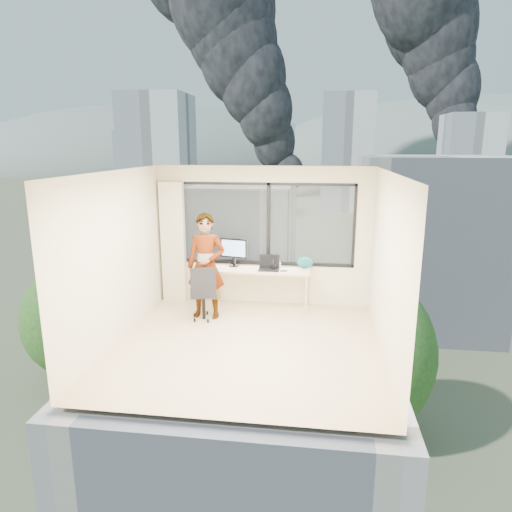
% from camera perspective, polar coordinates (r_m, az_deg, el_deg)
% --- Properties ---
extents(floor, '(4.00, 4.00, 0.01)m').
position_cam_1_polar(floor, '(7.10, -1.11, -10.98)').
color(floor, tan).
rests_on(floor, ground).
extents(ceiling, '(4.00, 4.00, 0.01)m').
position_cam_1_polar(ceiling, '(6.46, -1.22, 10.48)').
color(ceiling, white).
rests_on(ceiling, ground).
extents(wall_front, '(4.00, 0.01, 2.60)m').
position_cam_1_polar(wall_front, '(4.78, -4.90, -6.68)').
color(wall_front, beige).
rests_on(wall_front, ground).
extents(wall_left, '(0.01, 4.00, 2.60)m').
position_cam_1_polar(wall_left, '(7.24, -17.01, -0.19)').
color(wall_left, beige).
rests_on(wall_left, ground).
extents(wall_right, '(0.01, 4.00, 2.60)m').
position_cam_1_polar(wall_right, '(6.66, 16.11, -1.31)').
color(wall_right, beige).
rests_on(wall_right, ground).
extents(window_wall, '(3.30, 0.16, 1.55)m').
position_cam_1_polar(window_wall, '(8.55, 1.24, 4.01)').
color(window_wall, black).
rests_on(window_wall, ground).
extents(curtain, '(0.45, 0.14, 2.30)m').
position_cam_1_polar(curtain, '(8.87, -10.29, 1.68)').
color(curtain, beige).
rests_on(curtain, floor).
extents(desk, '(1.80, 0.60, 0.75)m').
position_cam_1_polar(desk, '(8.50, 0.60, -4.04)').
color(desk, tan).
rests_on(desk, floor).
extents(chair, '(0.63, 0.63, 1.00)m').
position_cam_1_polar(chair, '(7.96, -6.60, -4.44)').
color(chair, black).
rests_on(chair, floor).
extents(person, '(0.69, 0.47, 1.84)m').
position_cam_1_polar(person, '(7.95, -6.24, -1.26)').
color(person, '#2D2D33').
rests_on(person, floor).
extents(monitor, '(0.54, 0.22, 0.53)m').
position_cam_1_polar(monitor, '(8.54, -2.78, 0.49)').
color(monitor, black).
rests_on(monitor, desk).
extents(game_console, '(0.35, 0.30, 0.08)m').
position_cam_1_polar(game_console, '(8.58, 2.04, -0.99)').
color(game_console, white).
rests_on(game_console, desk).
extents(laptop, '(0.38, 0.40, 0.24)m').
position_cam_1_polar(laptop, '(8.28, 1.61, -0.96)').
color(laptop, black).
rests_on(laptop, desk).
extents(cellphone, '(0.13, 0.08, 0.01)m').
position_cam_1_polar(cellphone, '(8.24, 3.48, -1.86)').
color(cellphone, black).
rests_on(cellphone, desk).
extents(pen_cup, '(0.09, 0.09, 0.11)m').
position_cam_1_polar(pen_cup, '(8.31, 2.20, -1.37)').
color(pen_cup, black).
rests_on(pen_cup, desk).
extents(handbag, '(0.32, 0.23, 0.22)m').
position_cam_1_polar(handbag, '(8.45, 6.13, -0.79)').
color(handbag, '#0D4B4E').
rests_on(handbag, desk).
extents(exterior_ground, '(400.00, 400.00, 0.04)m').
position_cam_1_polar(exterior_ground, '(127.51, 7.28, 5.91)').
color(exterior_ground, '#515B3D').
rests_on(exterior_ground, ground).
extents(near_bldg_a, '(16.00, 12.00, 14.00)m').
position_cam_1_polar(near_bldg_a, '(39.01, -7.36, -1.24)').
color(near_bldg_a, beige).
rests_on(near_bldg_a, exterior_ground).
extents(near_bldg_b, '(14.00, 13.00, 16.00)m').
position_cam_1_polar(near_bldg_b, '(46.58, 21.27, 1.64)').
color(near_bldg_b, white).
rests_on(near_bldg_b, exterior_ground).
extents(far_tower_a, '(14.00, 14.00, 28.00)m').
position_cam_1_polar(far_tower_a, '(107.62, -12.04, 11.80)').
color(far_tower_a, silver).
rests_on(far_tower_a, exterior_ground).
extents(far_tower_b, '(13.00, 13.00, 30.00)m').
position_cam_1_polar(far_tower_b, '(126.58, 11.20, 12.53)').
color(far_tower_b, silver).
rests_on(far_tower_b, exterior_ground).
extents(far_tower_c, '(15.00, 15.00, 26.00)m').
position_cam_1_polar(far_tower_c, '(152.89, 24.97, 10.94)').
color(far_tower_c, silver).
rests_on(far_tower_c, exterior_ground).
extents(far_tower_d, '(16.00, 14.00, 22.00)m').
position_cam_1_polar(far_tower_d, '(167.95, -13.81, 11.25)').
color(far_tower_d, silver).
rests_on(far_tower_d, exterior_ground).
extents(hill_a, '(288.00, 216.00, 90.00)m').
position_cam_1_polar(hill_a, '(348.49, -12.78, 10.55)').
color(hill_a, slate).
rests_on(hill_a, exterior_ground).
extents(hill_b, '(300.00, 220.00, 96.00)m').
position_cam_1_polar(hill_b, '(341.48, 24.98, 9.57)').
color(hill_b, slate).
rests_on(hill_b, exterior_ground).
extents(tree_a, '(7.00, 7.00, 8.00)m').
position_cam_1_polar(tree_a, '(35.52, -21.76, -8.76)').
color(tree_a, '#24521B').
rests_on(tree_a, exterior_ground).
extents(tree_b, '(7.60, 7.60, 9.00)m').
position_cam_1_polar(tree_b, '(27.53, 13.53, -13.65)').
color(tree_b, '#24521B').
rests_on(tree_b, exterior_ground).
extents(smoke_plume_a, '(40.00, 24.00, 90.00)m').
position_cam_1_polar(smoke_plume_a, '(160.85, 4.08, 26.58)').
color(smoke_plume_a, black).
rests_on(smoke_plume_a, exterior_ground).
extents(smoke_plume_b, '(30.00, 18.00, 70.00)m').
position_cam_1_polar(smoke_plume_b, '(186.01, 26.22, 19.77)').
color(smoke_plume_b, black).
rests_on(smoke_plume_b, exterior_ground).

